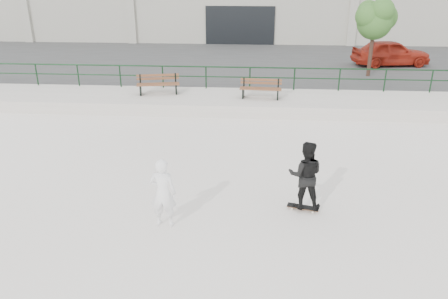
# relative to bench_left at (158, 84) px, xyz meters

# --- Properties ---
(ground) EXTENTS (120.00, 120.00, 0.00)m
(ground) POSITION_rel_bench_left_xyz_m (2.98, -9.71, -0.92)
(ground) COLOR beige
(ground) RESTS_ON ground
(ledge) EXTENTS (30.00, 3.00, 0.50)m
(ledge) POSITION_rel_bench_left_xyz_m (2.98, -0.21, -0.67)
(ledge) COLOR #BCB6AC
(ledge) RESTS_ON ground
(parking_strip) EXTENTS (60.00, 14.00, 0.50)m
(parking_strip) POSITION_rel_bench_left_xyz_m (2.98, 8.29, -0.67)
(parking_strip) COLOR #393939
(parking_strip) RESTS_ON ground
(railing) EXTENTS (28.00, 0.06, 1.03)m
(railing) POSITION_rel_bench_left_xyz_m (2.98, 1.09, 0.32)
(railing) COLOR #123218
(railing) RESTS_ON ledge
(bench_left) EXTENTS (1.92, 0.91, 0.85)m
(bench_left) POSITION_rel_bench_left_xyz_m (0.00, 0.00, 0.00)
(bench_left) COLOR brown
(bench_left) RESTS_ON ledge
(bench_right) EXTENTS (1.78, 0.62, 0.81)m
(bench_right) POSITION_rel_bench_left_xyz_m (4.47, -0.37, -0.02)
(bench_right) COLOR brown
(bench_right) RESTS_ON ledge
(tree) EXTENTS (2.16, 1.92, 3.84)m
(tree) POSITION_rel_bench_left_xyz_m (10.05, 4.30, 2.46)
(tree) COLOR #3E271F
(tree) RESTS_ON parking_strip
(red_car) EXTENTS (4.48, 2.40, 1.45)m
(red_car) POSITION_rel_bench_left_xyz_m (11.84, 7.10, 0.30)
(red_car) COLOR maroon
(red_car) RESTS_ON parking_strip
(skateboard) EXTENTS (0.81, 0.40, 0.09)m
(skateboard) POSITION_rel_bench_left_xyz_m (5.52, -8.87, -0.85)
(skateboard) COLOR black
(skateboard) RESTS_ON ground
(standing_skater) EXTENTS (0.90, 0.73, 1.72)m
(standing_skater) POSITION_rel_bench_left_xyz_m (5.52, -8.87, 0.04)
(standing_skater) COLOR black
(standing_skater) RESTS_ON skateboard
(seated_skater) EXTENTS (0.64, 0.44, 1.67)m
(seated_skater) POSITION_rel_bench_left_xyz_m (2.23, -9.79, -0.08)
(seated_skater) COLOR white
(seated_skater) RESTS_ON ground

